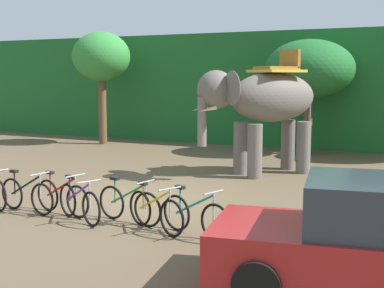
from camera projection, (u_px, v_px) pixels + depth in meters
The scene contains 12 objects.
ground_plane at pixel (137, 199), 12.73m from camera, with size 80.00×80.00×0.00m, color brown.
foliage_hedge at pixel (286, 88), 24.56m from camera, with size 36.00×6.00×4.84m, color #1E6028.
tree_center at pixel (101, 58), 22.76m from camera, with size 2.51×2.51×4.90m.
tree_center_left at pixel (310, 69), 19.77m from camera, with size 3.36×3.36×4.37m.
elephant at pixel (264, 102), 15.72m from camera, with size 3.44×3.91×3.78m.
bike_black at pixel (27, 195), 11.49m from camera, with size 1.70×0.52×0.92m.
bike_red at pixel (62, 197), 11.31m from camera, with size 1.68×0.56×0.92m.
bike_purple at pixel (79, 203), 10.78m from camera, with size 1.58×0.81×0.92m.
bike_green at pixel (129, 204), 10.65m from camera, with size 1.69×0.54×0.92m.
bike_yellow at pixel (155, 211), 10.09m from camera, with size 1.59×0.79×0.92m.
bike_teal at pixel (195, 216), 9.76m from camera, with size 1.64×0.69×0.92m.
parked_car at pixel (370, 248), 7.13m from camera, with size 4.44×2.50×1.60m.
Camera 1 is at (6.52, -10.70, 2.96)m, focal length 49.04 mm.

